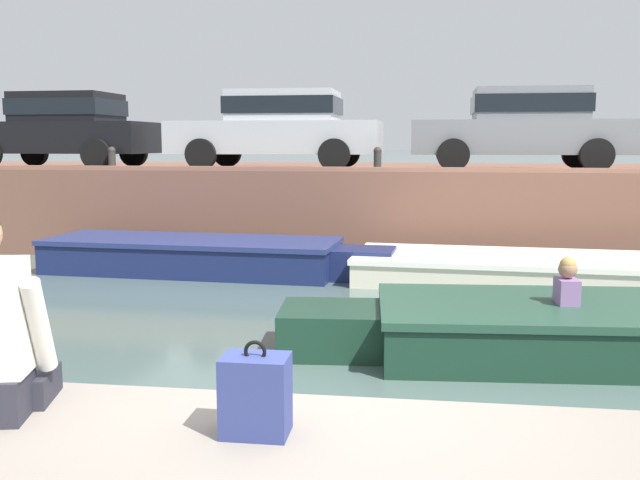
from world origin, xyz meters
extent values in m
plane|color=#4C605B|center=(0.00, 4.78, 0.00)|extent=(400.00, 400.00, 0.00)
cube|color=brown|center=(0.00, 12.56, 0.83)|extent=(60.00, 6.00, 1.66)
cube|color=#925F4C|center=(0.00, 9.68, 1.70)|extent=(60.00, 0.24, 0.08)
cube|color=navy|center=(-3.36, 8.19, 0.25)|extent=(4.98, 1.88, 0.49)
cube|color=navy|center=(-0.44, 7.99, 0.25)|extent=(1.03, 0.92, 0.49)
cube|color=navy|center=(-3.36, 8.19, 0.53)|extent=(5.04, 1.95, 0.08)
cube|color=brown|center=(-3.73, 8.21, 0.43)|extent=(0.33, 1.42, 0.06)
cube|color=silver|center=(2.34, 7.92, 0.18)|extent=(5.85, 2.30, 0.35)
cube|color=white|center=(2.34, 7.92, 0.39)|extent=(5.92, 2.36, 0.08)
cube|color=brown|center=(1.91, 7.95, 0.29)|extent=(0.36, 1.71, 0.06)
cube|color=#193828|center=(-0.46, 3.93, 0.23)|extent=(1.13, 1.06, 0.47)
cube|color=#8C669E|center=(1.94, 4.10, 0.59)|extent=(0.22, 0.33, 0.44)
sphere|color=#A37556|center=(1.94, 4.10, 0.91)|extent=(0.19, 0.19, 0.19)
sphere|color=tan|center=(1.94, 4.10, 0.95)|extent=(0.17, 0.17, 0.17)
cube|color=black|center=(-7.02, 10.91, 2.28)|extent=(3.88, 1.80, 0.64)
cube|color=black|center=(-6.86, 10.90, 2.90)|extent=(1.96, 1.54, 0.60)
cube|color=black|center=(-6.86, 10.90, 2.90)|extent=(2.04, 1.57, 0.33)
cylinder|color=black|center=(-8.17, 11.80, 1.96)|extent=(0.61, 0.20, 0.60)
cylinder|color=black|center=(-5.86, 10.01, 1.96)|extent=(0.61, 0.20, 0.60)
cylinder|color=black|center=(-5.80, 11.73, 1.96)|extent=(0.61, 0.20, 0.60)
cube|color=#B7BABC|center=(-2.43, 10.91, 2.28)|extent=(4.20, 1.82, 0.64)
cube|color=#B7BABC|center=(-2.27, 10.90, 2.90)|extent=(2.11, 1.58, 0.60)
cube|color=black|center=(-2.27, 10.90, 2.90)|extent=(2.20, 1.61, 0.33)
cylinder|color=black|center=(-3.74, 10.03, 1.96)|extent=(0.60, 0.19, 0.60)
cylinder|color=black|center=(-3.71, 11.82, 1.96)|extent=(0.60, 0.19, 0.60)
cylinder|color=black|center=(-1.16, 9.99, 1.96)|extent=(0.60, 0.19, 0.60)
cylinder|color=black|center=(-1.13, 11.78, 1.96)|extent=(0.60, 0.19, 0.60)
cube|color=slate|center=(2.31, 10.91, 2.28)|extent=(4.09, 1.72, 0.64)
cube|color=slate|center=(2.47, 10.90, 2.90)|extent=(2.05, 1.49, 0.60)
cube|color=black|center=(2.47, 10.90, 2.90)|extent=(2.14, 1.53, 0.33)
cylinder|color=black|center=(1.04, 10.07, 1.96)|extent=(0.60, 0.19, 0.60)
cylinder|color=black|center=(1.06, 11.78, 1.96)|extent=(0.60, 0.19, 0.60)
cylinder|color=black|center=(3.56, 10.04, 1.96)|extent=(0.60, 0.19, 0.60)
cylinder|color=black|center=(3.58, 11.74, 1.96)|extent=(0.60, 0.19, 0.60)
cylinder|color=#2D2B28|center=(-5.45, 9.81, 1.83)|extent=(0.14, 0.14, 0.35)
sphere|color=#2D2B28|center=(-5.45, 9.81, 2.03)|extent=(0.15, 0.15, 0.15)
cylinder|color=#2D2B28|center=(-0.34, 9.81, 1.83)|extent=(0.14, 0.14, 0.35)
sphere|color=#2D2B28|center=(-0.34, 9.81, 2.03)|extent=(0.15, 0.15, 0.15)
cube|color=#282833|center=(-1.51, -0.28, 1.03)|extent=(0.50, 0.41, 0.14)
cylinder|color=silver|center=(-1.26, -0.40, 1.37)|extent=(0.15, 0.30, 0.47)
cube|color=navy|center=(-0.24, -0.50, 1.13)|extent=(0.28, 0.20, 0.34)
cube|color=navy|center=(-0.24, -0.39, 1.08)|extent=(0.22, 0.06, 0.18)
torus|color=black|center=(-0.24, -0.50, 1.32)|extent=(0.10, 0.02, 0.10)
camera|label=1|loc=(0.42, -3.31, 2.19)|focal=40.00mm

